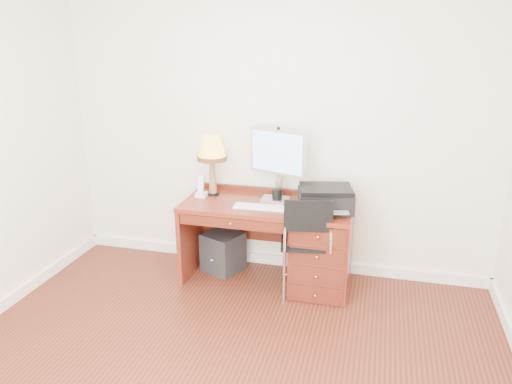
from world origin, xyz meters
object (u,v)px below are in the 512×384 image
(equipment_box, at_px, (223,252))
(chair, at_px, (306,237))
(printer, at_px, (325,198))
(desk, at_px, (302,242))
(leg_lamp, at_px, (212,152))
(monitor, at_px, (277,156))
(phone, at_px, (201,191))

(equipment_box, bearing_deg, chair, 2.42)
(printer, bearing_deg, desk, 159.83)
(equipment_box, bearing_deg, leg_lamp, -172.39)
(chair, relative_size, equipment_box, 2.46)
(monitor, xyz_separation_m, equipment_box, (-0.50, -0.05, -0.96))
(printer, distance_m, chair, 0.37)
(leg_lamp, relative_size, equipment_box, 1.49)
(desk, relative_size, printer, 2.89)
(printer, bearing_deg, phone, 164.04)
(printer, bearing_deg, chair, -137.48)
(leg_lamp, height_order, chair, leg_lamp)
(printer, xyz_separation_m, phone, (-1.14, 0.06, -0.04))
(equipment_box, bearing_deg, phone, -139.15)
(printer, height_order, leg_lamp, leg_lamp)
(leg_lamp, height_order, phone, leg_lamp)
(chair, distance_m, equipment_box, 0.97)
(desk, height_order, printer, printer)
(phone, height_order, equipment_box, phone)
(desk, bearing_deg, equipment_box, 172.92)
(printer, bearing_deg, equipment_box, 160.02)
(phone, bearing_deg, equipment_box, 19.24)
(monitor, relative_size, phone, 3.20)
(chair, bearing_deg, equipment_box, 150.16)
(monitor, bearing_deg, equipment_box, -154.51)
(printer, bearing_deg, monitor, 146.90)
(monitor, bearing_deg, phone, -151.13)
(leg_lamp, xyz_separation_m, phone, (-0.08, -0.08, -0.35))
(monitor, distance_m, chair, 0.77)
(chair, bearing_deg, monitor, 123.40)
(desk, relative_size, leg_lamp, 2.68)
(desk, bearing_deg, leg_lamp, 172.04)
(chair, height_order, equipment_box, chair)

